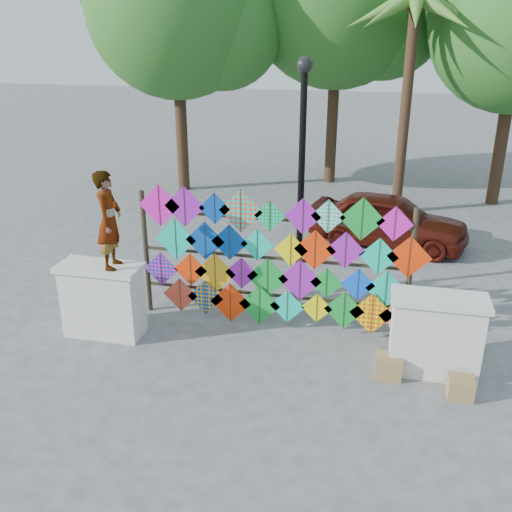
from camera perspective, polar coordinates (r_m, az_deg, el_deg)
name	(u,v)px	position (r m, az deg, el deg)	size (l,w,h in m)	color
ground	(262,345)	(9.59, 0.56, -8.91)	(80.00, 80.00, 0.00)	gray
parapet_left	(103,300)	(9.97, -15.08, -4.23)	(1.40, 0.65, 1.28)	white
parapet_right	(436,335)	(9.00, 17.51, -7.53)	(1.40, 0.65, 1.28)	white
kite_rack	(275,262)	(9.66, 1.91, -0.61)	(4.96, 0.24, 2.45)	#30291A
tree_west	(179,9)	(18.14, -7.68, 23.30)	(5.85, 5.20, 8.01)	#3F2C1B
palm_tree	(414,25)	(16.05, 15.48, 21.40)	(3.62, 3.62, 5.83)	#3F2C1B
vendor_woman	(109,220)	(9.32, -14.49, 3.49)	(0.58, 0.38, 1.60)	#99999E
sedan	(388,220)	(13.98, 13.10, 3.56)	(1.50, 3.72, 1.27)	#4D140D
lamppost	(302,160)	(10.39, 4.61, 9.51)	(0.28, 0.28, 4.46)	black
cardboard_box_near	(389,366)	(8.96, 13.12, -10.69)	(0.39, 0.35, 0.35)	olive
cardboard_box_far	(461,387)	(8.83, 19.78, -12.26)	(0.36, 0.33, 0.30)	olive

